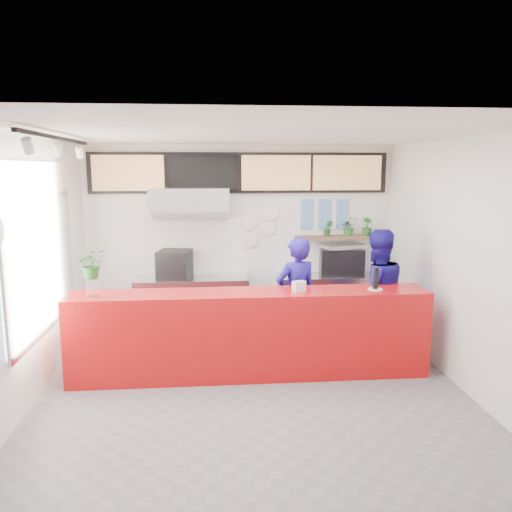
% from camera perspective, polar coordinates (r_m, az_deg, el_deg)
% --- Properties ---
extents(floor, '(5.00, 5.00, 0.00)m').
position_cam_1_polar(floor, '(6.24, -0.36, -14.86)').
color(floor, slate).
rests_on(floor, ground).
extents(ceiling, '(5.00, 5.00, 0.00)m').
position_cam_1_polar(ceiling, '(5.67, -0.39, 13.82)').
color(ceiling, silver).
extents(wall_back, '(5.00, 0.00, 5.00)m').
position_cam_1_polar(wall_back, '(8.23, -1.80, 2.15)').
color(wall_back, white).
rests_on(wall_back, ground).
extents(wall_left, '(0.00, 5.00, 5.00)m').
position_cam_1_polar(wall_left, '(6.10, -24.48, -1.51)').
color(wall_left, white).
rests_on(wall_left, ground).
extents(wall_right, '(0.00, 5.00, 5.00)m').
position_cam_1_polar(wall_right, '(6.47, 22.28, -0.74)').
color(wall_right, white).
rests_on(wall_right, ground).
extents(service_counter, '(4.50, 0.60, 1.10)m').
position_cam_1_polar(service_counter, '(6.40, -0.66, -8.88)').
color(service_counter, '#AE0C0D').
rests_on(service_counter, ground).
extents(cream_band, '(5.00, 0.02, 0.80)m').
position_cam_1_polar(cream_band, '(8.14, -1.84, 9.83)').
color(cream_band, beige).
rests_on(cream_band, wall_back).
extents(prep_bench, '(1.80, 0.60, 0.90)m').
position_cam_1_polar(prep_bench, '(8.14, -7.30, -5.56)').
color(prep_bench, '#B2B5BA').
rests_on(prep_bench, ground).
extents(panini_oven, '(0.57, 0.57, 0.44)m').
position_cam_1_polar(panini_oven, '(8.01, -9.28, -0.94)').
color(panini_oven, black).
rests_on(panini_oven, prep_bench).
extents(extraction_hood, '(1.20, 0.70, 0.35)m').
position_cam_1_polar(extraction_hood, '(7.81, -7.59, 6.44)').
color(extraction_hood, '#B2B5BA').
rests_on(extraction_hood, ceiling).
extents(hood_lip, '(1.20, 0.69, 0.31)m').
position_cam_1_polar(hood_lip, '(7.83, -7.55, 4.98)').
color(hood_lip, '#B2B5BA').
rests_on(hood_lip, ceiling).
extents(right_bench, '(1.80, 0.60, 0.90)m').
position_cam_1_polar(right_bench, '(8.37, 8.71, -5.17)').
color(right_bench, '#B2B5BA').
rests_on(right_bench, ground).
extents(espresso_machine, '(0.75, 0.59, 0.44)m').
position_cam_1_polar(espresso_machine, '(8.26, 9.76, -0.63)').
color(espresso_machine, black).
rests_on(espresso_machine, right_bench).
extents(espresso_tray, '(0.76, 0.60, 0.06)m').
position_cam_1_polar(espresso_tray, '(8.21, 9.81, 1.15)').
color(espresso_tray, '#A6A7AD').
rests_on(espresso_tray, espresso_machine).
extents(herb_shelf, '(1.40, 0.18, 0.04)m').
position_cam_1_polar(herb_shelf, '(8.38, 9.24, 2.16)').
color(herb_shelf, brown).
rests_on(herb_shelf, wall_back).
extents(menu_board_far_left, '(1.10, 0.10, 0.55)m').
position_cam_1_polar(menu_board_far_left, '(8.12, -14.38, 9.18)').
color(menu_board_far_left, tan).
rests_on(menu_board_far_left, wall_back).
extents(menu_board_mid_left, '(1.10, 0.10, 0.55)m').
position_cam_1_polar(menu_board_mid_left, '(8.02, -6.06, 9.42)').
color(menu_board_mid_left, black).
rests_on(menu_board_mid_left, wall_back).
extents(menu_board_mid_right, '(1.10, 0.10, 0.55)m').
position_cam_1_polar(menu_board_mid_right, '(8.09, 2.29, 9.47)').
color(menu_board_mid_right, tan).
rests_on(menu_board_mid_right, wall_back).
extents(menu_board_far_right, '(1.10, 0.10, 0.55)m').
position_cam_1_polar(menu_board_far_right, '(8.32, 10.35, 9.34)').
color(menu_board_far_right, tan).
rests_on(menu_board_far_right, wall_back).
extents(soffit, '(4.80, 0.04, 0.65)m').
position_cam_1_polar(soffit, '(8.11, -1.83, 9.48)').
color(soffit, black).
rests_on(soffit, wall_back).
extents(window_pane, '(0.04, 2.20, 1.90)m').
position_cam_1_polar(window_pane, '(6.34, -23.47, 0.80)').
color(window_pane, silver).
rests_on(window_pane, wall_left).
extents(window_frame, '(0.03, 2.30, 2.00)m').
position_cam_1_polar(window_frame, '(6.33, -23.30, 0.80)').
color(window_frame, '#B2B5BA').
rests_on(window_frame, wall_left).
extents(track_rail, '(0.05, 2.40, 0.04)m').
position_cam_1_polar(track_rail, '(5.88, -21.75, 12.40)').
color(track_rail, black).
rests_on(track_rail, ceiling).
extents(dec_plate_a, '(0.24, 0.03, 0.24)m').
position_cam_1_polar(dec_plate_a, '(8.18, -0.75, 3.87)').
color(dec_plate_a, silver).
rests_on(dec_plate_a, wall_back).
extents(dec_plate_b, '(0.24, 0.03, 0.24)m').
position_cam_1_polar(dec_plate_b, '(8.22, 1.34, 3.20)').
color(dec_plate_b, silver).
rests_on(dec_plate_b, wall_back).
extents(dec_plate_c, '(0.24, 0.03, 0.24)m').
position_cam_1_polar(dec_plate_c, '(8.22, -0.75, 1.79)').
color(dec_plate_c, silver).
rests_on(dec_plate_c, wall_back).
extents(dec_plate_d, '(0.24, 0.03, 0.24)m').
position_cam_1_polar(dec_plate_d, '(8.20, 1.70, 4.94)').
color(dec_plate_d, silver).
rests_on(dec_plate_d, wall_back).
extents(photo_frame_a, '(0.20, 0.02, 0.25)m').
position_cam_1_polar(photo_frame_a, '(8.29, 5.83, 5.64)').
color(photo_frame_a, '#598CBF').
rests_on(photo_frame_a, wall_back).
extents(photo_frame_b, '(0.20, 0.02, 0.25)m').
position_cam_1_polar(photo_frame_b, '(8.36, 7.86, 5.63)').
color(photo_frame_b, '#598CBF').
rests_on(photo_frame_b, wall_back).
extents(photo_frame_c, '(0.20, 0.02, 0.25)m').
position_cam_1_polar(photo_frame_c, '(8.43, 9.86, 5.61)').
color(photo_frame_c, '#598CBF').
rests_on(photo_frame_c, wall_back).
extents(photo_frame_d, '(0.20, 0.02, 0.25)m').
position_cam_1_polar(photo_frame_d, '(8.32, 5.80, 3.92)').
color(photo_frame_d, '#598CBF').
rests_on(photo_frame_d, wall_back).
extents(photo_frame_e, '(0.20, 0.02, 0.25)m').
position_cam_1_polar(photo_frame_e, '(8.38, 7.82, 3.92)').
color(photo_frame_e, '#598CBF').
rests_on(photo_frame_e, wall_back).
extents(photo_frame_f, '(0.20, 0.02, 0.25)m').
position_cam_1_polar(photo_frame_f, '(8.45, 9.81, 3.92)').
color(photo_frame_f, '#598CBF').
rests_on(photo_frame_f, wall_back).
extents(staff_center, '(0.73, 0.60, 1.70)m').
position_cam_1_polar(staff_center, '(6.96, 4.63, -4.77)').
color(staff_center, navy).
rests_on(staff_center, ground).
extents(staff_right, '(0.97, 0.80, 1.81)m').
position_cam_1_polar(staff_right, '(7.11, 13.54, -4.25)').
color(staff_right, navy).
rests_on(staff_right, ground).
extents(herb_b, '(0.17, 0.15, 0.26)m').
position_cam_1_polar(herb_b, '(8.32, 8.25, 3.19)').
color(herb_b, '#215F22').
rests_on(herb_b, herb_shelf).
extents(herb_c, '(0.28, 0.25, 0.30)m').
position_cam_1_polar(herb_c, '(8.41, 10.61, 3.34)').
color(herb_c, '#215F22').
rests_on(herb_c, herb_shelf).
extents(herb_d, '(0.20, 0.19, 0.30)m').
position_cam_1_polar(herb_d, '(8.49, 12.56, 3.32)').
color(herb_d, '#215F22').
rests_on(herb_d, herb_shelf).
extents(glass_vase, '(0.21, 0.21, 0.20)m').
position_cam_1_polar(glass_vase, '(6.31, -18.09, -3.53)').
color(glass_vase, silver).
rests_on(glass_vase, service_counter).
extents(basil_vase, '(0.40, 0.38, 0.35)m').
position_cam_1_polar(basil_vase, '(6.25, -18.24, -0.88)').
color(basil_vase, '#215F22').
rests_on(basil_vase, glass_vase).
extents(napkin_holder, '(0.18, 0.15, 0.13)m').
position_cam_1_polar(napkin_holder, '(6.25, 4.93, -3.49)').
color(napkin_holder, silver).
rests_on(napkin_holder, service_counter).
extents(white_plate, '(0.22, 0.22, 0.01)m').
position_cam_1_polar(white_plate, '(6.52, 13.47, -3.71)').
color(white_plate, silver).
rests_on(white_plate, service_counter).
extents(pepper_mill, '(0.09, 0.09, 0.27)m').
position_cam_1_polar(pepper_mill, '(6.49, 13.52, -2.47)').
color(pepper_mill, black).
rests_on(pepper_mill, white_plate).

